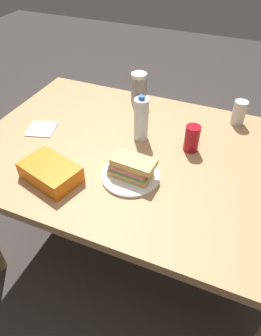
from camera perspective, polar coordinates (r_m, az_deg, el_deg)
name	(u,v)px	position (r m, az deg, el deg)	size (l,w,h in m)	color
ground_plane	(137,246)	(1.91, 1.21, -14.33)	(8.00, 8.00, 0.00)	#383330
dining_table	(139,166)	(1.43, 1.57, 0.41)	(1.50, 1.01, 0.73)	tan
paper_plate	(130,176)	(1.24, 0.00, -1.53)	(0.24, 0.24, 0.01)	white
sandwich	(132,167)	(1.21, 0.20, 0.10)	(0.19, 0.11, 0.08)	#DBB26B
soda_can_red	(192,138)	(1.37, 11.38, 5.44)	(0.07, 0.07, 0.12)	maroon
chip_bag	(50,172)	(1.25, -14.70, -0.75)	(0.23, 0.15, 0.07)	orange
water_bottle_tall	(141,119)	(1.40, 1.99, 9.09)	(0.07, 0.07, 0.22)	silver
plastic_cup_stack	(139,88)	(1.70, 1.55, 14.67)	(0.08, 0.08, 0.17)	silver
soda_can_silver	(239,113)	(1.61, 19.58, 9.70)	(0.07, 0.07, 0.12)	silver
paper_napkin	(42,129)	(1.57, -16.26, 7.00)	(0.13, 0.13, 0.01)	white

